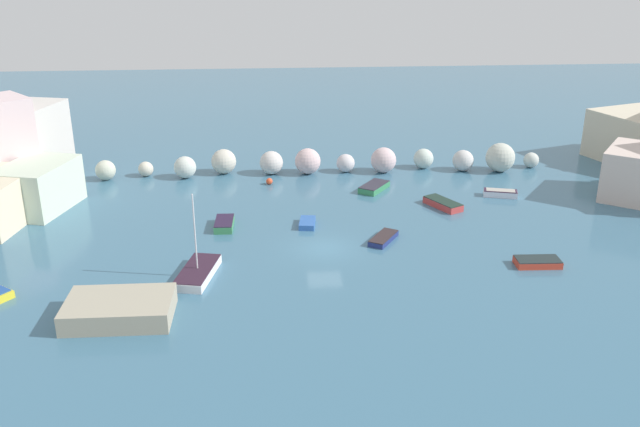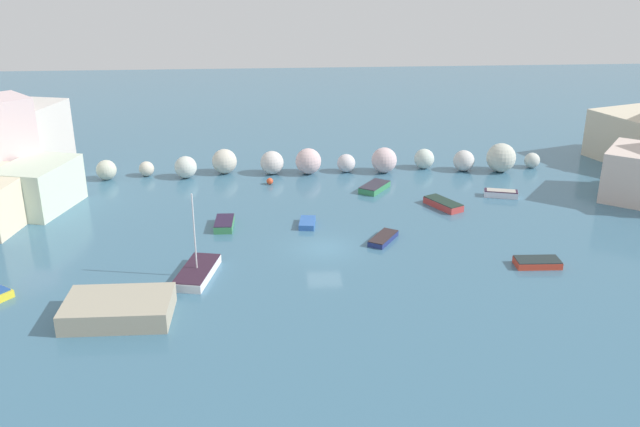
{
  "view_description": "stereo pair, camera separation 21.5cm",
  "coord_description": "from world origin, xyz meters",
  "px_view_note": "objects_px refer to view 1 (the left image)",
  "views": [
    {
      "loc": [
        -3.86,
        -44.88,
        20.16
      ],
      "look_at": [
        0.0,
        4.39,
        1.0
      ],
      "focal_mm": 38.49,
      "sensor_mm": 36.0,
      "label": 1
    },
    {
      "loc": [
        -3.65,
        -44.9,
        20.16
      ],
      "look_at": [
        0.0,
        4.39,
        1.0
      ],
      "focal_mm": 38.49,
      "sensor_mm": 36.0,
      "label": 2
    }
  ],
  "objects_px": {
    "channel_buoy": "(269,181)",
    "moored_boat_5": "(224,224)",
    "stone_dock": "(119,309)",
    "moored_boat_1": "(383,238)",
    "moored_boat_0": "(307,223)",
    "moored_boat_7": "(374,187)",
    "moored_boat_4": "(500,193)",
    "moored_boat_2": "(198,272)",
    "moored_boat_6": "(443,204)",
    "moored_boat_8": "(538,262)"
  },
  "relations": [
    {
      "from": "channel_buoy",
      "to": "moored_boat_6",
      "type": "relative_size",
      "value": 0.16
    },
    {
      "from": "stone_dock",
      "to": "moored_boat_4",
      "type": "xyz_separation_m",
      "value": [
        28.9,
        18.87,
        -0.3
      ]
    },
    {
      "from": "moored_boat_1",
      "to": "moored_boat_7",
      "type": "xyz_separation_m",
      "value": [
        1.04,
        11.36,
        0.07
      ]
    },
    {
      "from": "moored_boat_4",
      "to": "moored_boat_6",
      "type": "xyz_separation_m",
      "value": [
        -5.62,
        -2.19,
        -0.02
      ]
    },
    {
      "from": "stone_dock",
      "to": "moored_boat_7",
      "type": "xyz_separation_m",
      "value": [
        18.22,
        21.4,
        -0.33
      ]
    },
    {
      "from": "moored_boat_4",
      "to": "moored_boat_6",
      "type": "relative_size",
      "value": 0.81
    },
    {
      "from": "stone_dock",
      "to": "moored_boat_0",
      "type": "bearing_deg",
      "value": 48.89
    },
    {
      "from": "moored_boat_0",
      "to": "moored_boat_7",
      "type": "distance_m",
      "value": 10.23
    },
    {
      "from": "moored_boat_8",
      "to": "moored_boat_4",
      "type": "bearing_deg",
      "value": 84.12
    },
    {
      "from": "moored_boat_5",
      "to": "moored_boat_6",
      "type": "relative_size",
      "value": 0.78
    },
    {
      "from": "moored_boat_0",
      "to": "moored_boat_4",
      "type": "bearing_deg",
      "value": 115.27
    },
    {
      "from": "moored_boat_2",
      "to": "moored_boat_6",
      "type": "xyz_separation_m",
      "value": [
        19.24,
        11.55,
        -0.04
      ]
    },
    {
      "from": "channel_buoy",
      "to": "moored_boat_2",
      "type": "bearing_deg",
      "value": -104.66
    },
    {
      "from": "moored_boat_1",
      "to": "moored_boat_5",
      "type": "xyz_separation_m",
      "value": [
        -11.84,
        3.55,
        0.09
      ]
    },
    {
      "from": "moored_boat_6",
      "to": "moored_boat_0",
      "type": "bearing_deg",
      "value": 77.23
    },
    {
      "from": "moored_boat_1",
      "to": "moored_boat_4",
      "type": "xyz_separation_m",
      "value": [
        11.73,
        8.83,
        0.1
      ]
    },
    {
      "from": "channel_buoy",
      "to": "moored_boat_6",
      "type": "xyz_separation_m",
      "value": [
        14.38,
        -7.03,
        -0.0
      ]
    },
    {
      "from": "moored_boat_0",
      "to": "moored_boat_2",
      "type": "xyz_separation_m",
      "value": [
        -7.71,
        -8.34,
        0.12
      ]
    },
    {
      "from": "moored_boat_2",
      "to": "moored_boat_7",
      "type": "bearing_deg",
      "value": 151.06
    },
    {
      "from": "moored_boat_0",
      "to": "moored_boat_5",
      "type": "relative_size",
      "value": 0.81
    },
    {
      "from": "moored_boat_1",
      "to": "moored_boat_4",
      "type": "distance_m",
      "value": 14.68
    },
    {
      "from": "stone_dock",
      "to": "moored_boat_8",
      "type": "height_order",
      "value": "stone_dock"
    },
    {
      "from": "moored_boat_0",
      "to": "moored_boat_8",
      "type": "distance_m",
      "value": 17.36
    },
    {
      "from": "moored_boat_4",
      "to": "moored_boat_1",
      "type": "bearing_deg",
      "value": 52.67
    },
    {
      "from": "moored_boat_1",
      "to": "moored_boat_2",
      "type": "distance_m",
      "value": 14.02
    },
    {
      "from": "moored_boat_0",
      "to": "stone_dock",
      "type": "bearing_deg",
      "value": -33.31
    },
    {
      "from": "channel_buoy",
      "to": "moored_boat_7",
      "type": "distance_m",
      "value": 9.59
    },
    {
      "from": "moored_boat_2",
      "to": "channel_buoy",
      "type": "bearing_deg",
      "value": 177.46
    },
    {
      "from": "moored_boat_7",
      "to": "moored_boat_2",
      "type": "bearing_deg",
      "value": -5.88
    },
    {
      "from": "channel_buoy",
      "to": "moored_boat_5",
      "type": "bearing_deg",
      "value": -109.45
    },
    {
      "from": "stone_dock",
      "to": "moored_boat_5",
      "type": "bearing_deg",
      "value": 68.59
    },
    {
      "from": "moored_boat_5",
      "to": "moored_boat_6",
      "type": "xyz_separation_m",
      "value": [
        17.95,
        3.09,
        -0.0
      ]
    },
    {
      "from": "moored_boat_7",
      "to": "moored_boat_8",
      "type": "xyz_separation_m",
      "value": [
        8.72,
        -16.36,
        -0.02
      ]
    },
    {
      "from": "channel_buoy",
      "to": "stone_dock",
      "type": "bearing_deg",
      "value": -110.58
    },
    {
      "from": "stone_dock",
      "to": "moored_boat_4",
      "type": "height_order",
      "value": "stone_dock"
    },
    {
      "from": "moored_boat_0",
      "to": "moored_boat_8",
      "type": "bearing_deg",
      "value": 68.78
    },
    {
      "from": "channel_buoy",
      "to": "moored_boat_6",
      "type": "height_order",
      "value": "channel_buoy"
    },
    {
      "from": "stone_dock",
      "to": "moored_boat_5",
      "type": "distance_m",
      "value": 14.61
    },
    {
      "from": "moored_boat_1",
      "to": "moored_boat_8",
      "type": "height_order",
      "value": "moored_boat_8"
    },
    {
      "from": "moored_boat_1",
      "to": "moored_boat_8",
      "type": "xyz_separation_m",
      "value": [
        9.76,
        -5.0,
        0.05
      ]
    },
    {
      "from": "moored_boat_5",
      "to": "moored_boat_6",
      "type": "distance_m",
      "value": 18.22
    },
    {
      "from": "stone_dock",
      "to": "channel_buoy",
      "type": "height_order",
      "value": "stone_dock"
    },
    {
      "from": "moored_boat_1",
      "to": "moored_boat_2",
      "type": "relative_size",
      "value": 0.56
    },
    {
      "from": "moored_boat_2",
      "to": "moored_boat_6",
      "type": "relative_size",
      "value": 1.54
    },
    {
      "from": "channel_buoy",
      "to": "moored_boat_5",
      "type": "xyz_separation_m",
      "value": [
        -3.57,
        -10.11,
        -0.0
      ]
    },
    {
      "from": "stone_dock",
      "to": "moored_boat_1",
      "type": "height_order",
      "value": "stone_dock"
    },
    {
      "from": "moored_boat_2",
      "to": "moored_boat_8",
      "type": "height_order",
      "value": "moored_boat_2"
    },
    {
      "from": "moored_boat_6",
      "to": "moored_boat_8",
      "type": "distance_m",
      "value": 12.19
    },
    {
      "from": "moored_boat_7",
      "to": "channel_buoy",
      "type": "bearing_deg",
      "value": -68.74
    },
    {
      "from": "moored_boat_2",
      "to": "moored_boat_5",
      "type": "xyz_separation_m",
      "value": [
        1.29,
        8.47,
        -0.04
      ]
    }
  ]
}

